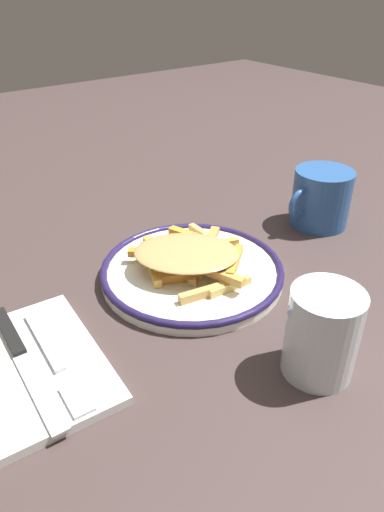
# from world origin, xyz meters

# --- Properties ---
(ground_plane) EXTENTS (2.60, 2.60, 0.00)m
(ground_plane) POSITION_xyz_m (0.00, 0.00, 0.00)
(ground_plane) COLOR #3E3130
(plate) EXTENTS (0.26, 0.26, 0.02)m
(plate) POSITION_xyz_m (0.00, 0.00, 0.01)
(plate) COLOR white
(plate) RESTS_ON ground_plane
(fries_heap) EXTENTS (0.18, 0.19, 0.04)m
(fries_heap) POSITION_xyz_m (0.00, -0.00, 0.03)
(fries_heap) COLOR orange
(fries_heap) RESTS_ON plate
(napkin) EXTENTS (0.17, 0.21, 0.01)m
(napkin) POSITION_xyz_m (0.25, 0.04, 0.01)
(napkin) COLOR silver
(napkin) RESTS_ON ground_plane
(fork) EXTENTS (0.03, 0.18, 0.00)m
(fork) POSITION_xyz_m (0.22, 0.05, 0.01)
(fork) COLOR silver
(fork) RESTS_ON napkin
(knife) EXTENTS (0.03, 0.21, 0.01)m
(knife) POSITION_xyz_m (0.25, 0.02, 0.01)
(knife) COLOR black
(knife) RESTS_ON napkin
(water_glass) EXTENTS (0.08, 0.08, 0.10)m
(water_glass) POSITION_xyz_m (0.00, 0.22, 0.05)
(water_glass) COLOR silver
(water_glass) RESTS_ON ground_plane
(coffee_mug) EXTENTS (0.12, 0.10, 0.09)m
(coffee_mug) POSITION_xyz_m (-0.27, 0.00, 0.05)
(coffee_mug) COLOR #2B579B
(coffee_mug) RESTS_ON ground_plane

